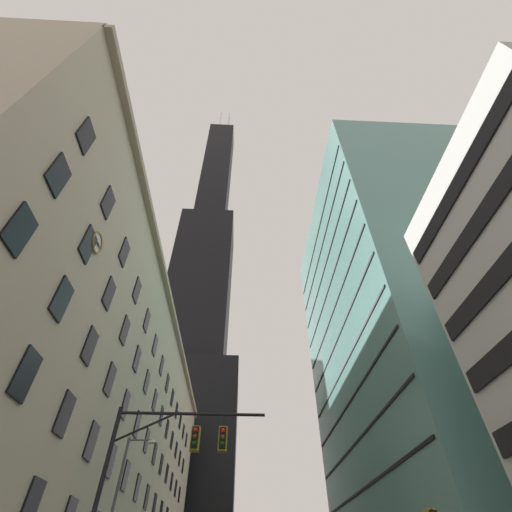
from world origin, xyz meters
TOP-DOWN VIEW (x-y plane):
  - station_building at (-17.81, 30.58)m, footprint 14.28×73.17m
  - dark_skyscraper at (-16.58, 86.42)m, footprint 29.37×29.37m
  - glass_office_midrise at (20.93, 26.52)m, footprint 19.96×33.41m
  - traffic_signal_mast at (-4.22, 4.91)m, footprint 7.09×0.63m
  - street_lamppost at (-8.31, 13.09)m, footprint 1.91×0.32m

SIDE VIEW (x-z plane):
  - street_lamppost at x=-8.31m, z-range 0.85..9.16m
  - traffic_signal_mast at x=-4.22m, z-range 1.66..8.98m
  - station_building at x=-17.81m, z-range -0.02..28.82m
  - glass_office_midrise at x=20.93m, z-range 0.00..50.81m
  - dark_skyscraper at x=-16.58m, z-range -46.56..176.16m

